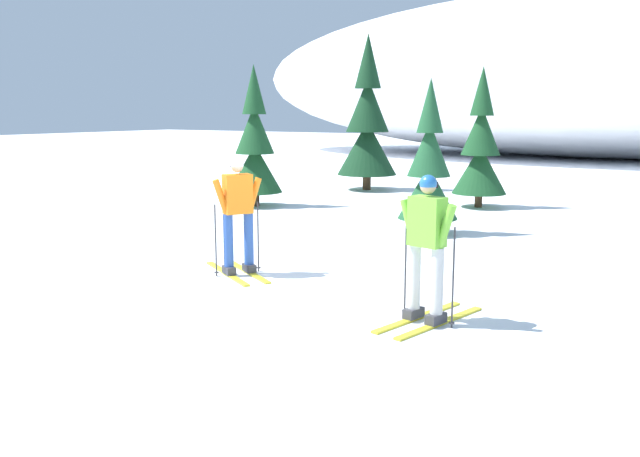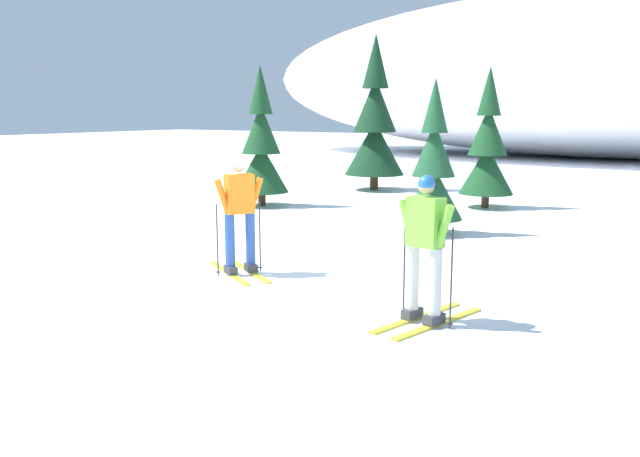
% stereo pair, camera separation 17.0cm
% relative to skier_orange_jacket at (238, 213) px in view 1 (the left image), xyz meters
% --- Properties ---
extents(ground_plane, '(120.00, 120.00, 0.00)m').
position_rel_skier_orange_jacket_xyz_m(ground_plane, '(1.29, -0.49, -0.97)').
color(ground_plane, white).
extents(skier_orange_jacket, '(1.70, 1.27, 1.84)m').
position_rel_skier_orange_jacket_xyz_m(skier_orange_jacket, '(0.00, 0.00, 0.00)').
color(skier_orange_jacket, gold).
rests_on(skier_orange_jacket, ground).
extents(skier_lime_jacket, '(0.82, 1.77, 1.80)m').
position_rel_skier_orange_jacket_xyz_m(skier_lime_jacket, '(3.46, -0.77, -0.02)').
color(skier_lime_jacket, gold).
rests_on(skier_lime_jacket, ground).
extents(pine_tree_far_left, '(1.44, 1.44, 3.74)m').
position_rel_skier_orange_jacket_xyz_m(pine_tree_far_left, '(-4.42, 6.36, 0.59)').
color(pine_tree_far_left, '#47301E').
rests_on(pine_tree_far_left, ground).
extents(pine_tree_center_left, '(1.91, 1.91, 4.95)m').
position_rel_skier_orange_jacket_xyz_m(pine_tree_center_left, '(-3.63, 11.31, 1.10)').
color(pine_tree_center_left, '#47301E').
rests_on(pine_tree_center_left, ground).
extents(pine_tree_center_right, '(1.42, 1.42, 3.68)m').
position_rel_skier_orange_jacket_xyz_m(pine_tree_center_right, '(0.78, 9.27, 0.57)').
color(pine_tree_center_right, '#47301E').
rests_on(pine_tree_center_right, ground).
extents(pine_tree_far_right, '(1.24, 1.24, 3.20)m').
position_rel_skier_orange_jacket_xyz_m(pine_tree_far_right, '(1.14, 4.89, 0.37)').
color(pine_tree_far_right, '#47301E').
rests_on(pine_tree_far_right, ground).
extents(snow_ridge_background, '(41.71, 19.03, 9.02)m').
position_rel_skier_orange_jacket_xyz_m(snow_ridge_background, '(0.37, 31.46, 3.54)').
color(snow_ridge_background, white).
rests_on(snow_ridge_background, ground).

